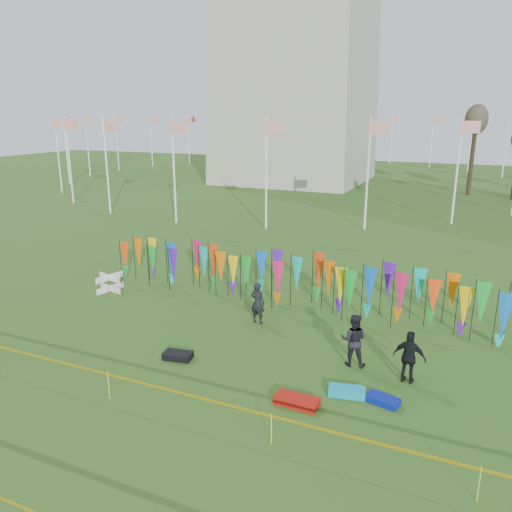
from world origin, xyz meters
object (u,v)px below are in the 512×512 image
at_px(person_left, 258,303).
at_px(kite_bag_turquoise, 347,391).
at_px(kite_bag_black, 178,356).
at_px(kite_bag_blue, 383,400).
at_px(kite_bag_red, 297,401).
at_px(person_mid, 354,340).
at_px(person_right, 409,357).
at_px(box_kite, 110,283).

height_order(person_left, kite_bag_turquoise, person_left).
bearing_deg(person_left, kite_bag_black, 78.28).
relative_size(kite_bag_blue, kite_bag_black, 0.97).
bearing_deg(kite_bag_black, kite_bag_blue, 0.65).
bearing_deg(kite_bag_red, kite_bag_turquoise, 42.81).
distance_m(person_mid, person_right, 1.93).
height_order(kite_bag_turquoise, kite_bag_red, kite_bag_red).
distance_m(box_kite, kite_bag_turquoise, 13.42).
height_order(person_left, kite_bag_black, person_left).
distance_m(person_left, kite_bag_turquoise, 6.14).
xyz_separation_m(person_left, kite_bag_black, (-1.30, -3.99, -0.75)).
height_order(kite_bag_turquoise, kite_bag_black, kite_bag_black).
bearing_deg(person_left, person_mid, 162.42).
xyz_separation_m(kite_bag_blue, kite_bag_black, (-7.06, -0.08, 0.01)).
xyz_separation_m(box_kite, kite_bag_red, (11.44, -5.54, -0.32)).
distance_m(box_kite, person_right, 14.55).
relative_size(person_left, kite_bag_turquoise, 1.57).
bearing_deg(person_right, kite_bag_red, 49.46).
height_order(kite_bag_turquoise, kite_bag_blue, kite_bag_turquoise).
height_order(person_right, kite_bag_black, person_right).
bearing_deg(kite_bag_blue, kite_bag_red, -154.17).
distance_m(person_left, person_right, 6.70).
height_order(person_mid, person_right, person_mid).
height_order(person_right, kite_bag_blue, person_right).
height_order(person_right, kite_bag_red, person_right).
bearing_deg(kite_bag_red, box_kite, 154.15).
relative_size(person_left, kite_bag_red, 1.34).
xyz_separation_m(box_kite, kite_bag_black, (6.68, -4.51, -0.33)).
distance_m(box_kite, kite_bag_red, 12.72).
distance_m(kite_bag_red, kite_bag_black, 4.87).
relative_size(person_right, kite_bag_turquoise, 1.58).
xyz_separation_m(person_left, kite_bag_turquoise, (4.68, -3.89, -0.76)).
xyz_separation_m(box_kite, person_right, (14.25, -2.89, 0.43)).
bearing_deg(kite_bag_red, kite_bag_black, 167.74).
relative_size(person_mid, kite_bag_red, 1.42).
bearing_deg(person_right, box_kite, -5.40).
distance_m(kite_bag_turquoise, kite_bag_blue, 1.08).
bearing_deg(kite_bag_turquoise, person_mid, 98.64).
distance_m(person_right, kite_bag_black, 7.77).
height_order(box_kite, person_right, person_right).
xyz_separation_m(person_mid, person_right, (1.88, -0.43, -0.05)).
height_order(person_left, person_mid, person_mid).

